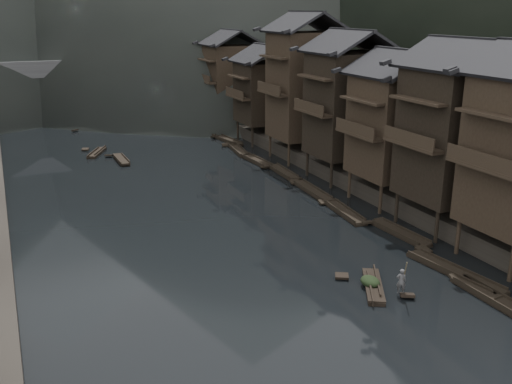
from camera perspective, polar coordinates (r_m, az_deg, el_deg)
water at (r=34.91m, az=3.39°, el=-10.92°), size 300.00×300.00×0.00m
right_bank at (r=84.74m, az=12.02°, el=6.69°), size 40.00×200.00×1.80m
stilt_houses at (r=56.40m, az=10.34°, el=9.73°), size 9.00×67.60×16.75m
moored_sampans at (r=62.06m, az=1.71°, el=2.37°), size 2.96×72.65×0.47m
midriver_boats at (r=75.82m, az=-15.50°, el=4.60°), size 4.09×26.56×0.44m
stone_bridge at (r=100.72m, az=-16.14°, el=10.55°), size 40.00×6.00×9.00m
hero_sampan at (r=37.04m, az=11.66°, el=-9.14°), size 3.26×4.78×0.44m
cargo_heap at (r=36.87m, az=11.39°, el=-8.27°), size 1.11×1.45×0.66m
boatman at (r=36.00m, az=14.34°, el=-8.30°), size 0.71×0.63×1.64m
bamboo_pole at (r=35.18m, az=14.88°, el=-4.84°), size 1.47×2.00×3.00m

